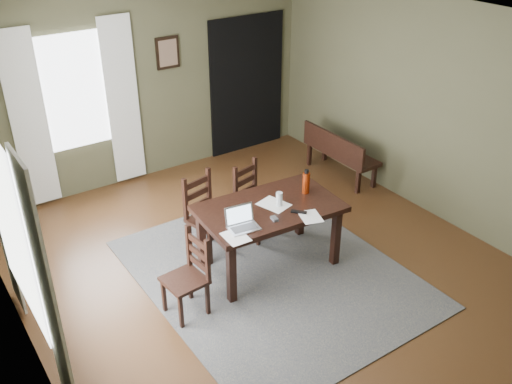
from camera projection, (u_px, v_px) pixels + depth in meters
ground at (271, 274)px, 6.34m from camera, size 5.00×6.00×0.01m
room_shell at (274, 122)px, 5.46m from camera, size 5.02×6.02×2.71m
rug at (271, 273)px, 6.33m from camera, size 2.60×3.20×0.01m
dining_table at (269, 214)px, 6.16m from camera, size 1.58×1.02×0.76m
chair_end at (188, 276)px, 5.59m from camera, size 0.42×0.42×0.88m
chair_back_left at (206, 216)px, 6.50m from camera, size 0.51×0.51×0.96m
chair_back_right at (254, 201)px, 6.83m from camera, size 0.50×0.50×0.93m
bench at (338, 150)px, 8.18m from camera, size 0.40×1.25×0.70m
laptop at (242, 222)px, 5.73m from camera, size 0.34×0.28×0.21m
computer_mouse at (274, 219)px, 5.86m from camera, size 0.07×0.10×0.03m
tv_remote at (299, 212)px, 5.99m from camera, size 0.15×0.16×0.02m
drinking_glass at (279, 199)px, 6.08m from camera, size 0.09×0.09×0.16m
water_bottle at (306, 182)px, 6.31m from camera, size 0.10×0.10×0.28m
paper_a at (236, 237)px, 5.59m from camera, size 0.23×0.29×0.00m
paper_b at (310, 217)px, 5.92m from camera, size 0.28×0.32×0.00m
paper_c at (274, 204)px, 6.14m from camera, size 0.32×0.38×0.00m
window_left at (8, 221)px, 4.56m from camera, size 0.01×1.30×1.70m
window_back at (74, 92)px, 7.29m from camera, size 1.00×0.01×1.50m
curtain_left_near at (48, 299)px, 4.10m from camera, size 0.03×0.48×2.30m
curtain_back_left at (29, 121)px, 7.08m from camera, size 0.44×0.03×2.30m
curtain_back_right at (123, 102)px, 7.69m from camera, size 0.44×0.03×2.30m
framed_picture at (168, 53)px, 7.80m from camera, size 0.34×0.03×0.44m
doorway_back at (247, 85)px, 8.78m from camera, size 1.30×0.03×2.10m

